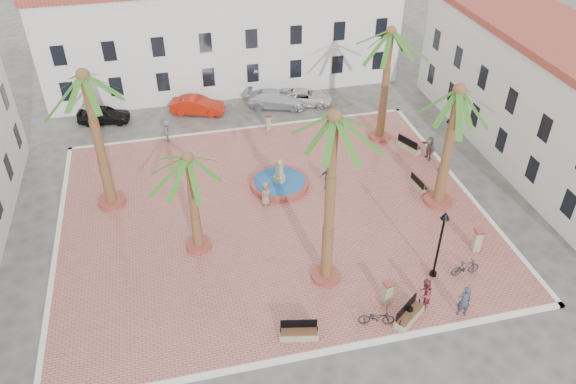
% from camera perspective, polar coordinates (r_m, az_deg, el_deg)
% --- Properties ---
extents(ground, '(120.00, 120.00, 0.00)m').
position_cam_1_polar(ground, '(35.52, -1.57, -2.30)').
color(ground, '#56544F').
rests_on(ground, ground).
extents(plaza, '(26.00, 22.00, 0.15)m').
position_cam_1_polar(plaza, '(35.47, -1.57, -2.21)').
color(plaza, '#AB5C51').
rests_on(plaza, ground).
extents(kerb_n, '(26.30, 0.30, 0.16)m').
position_cam_1_polar(kerb_n, '(44.48, -4.58, 6.40)').
color(kerb_n, silver).
rests_on(kerb_n, ground).
extents(kerb_s, '(26.30, 0.30, 0.16)m').
position_cam_1_polar(kerb_s, '(27.93, 3.38, -15.97)').
color(kerb_s, silver).
rests_on(kerb_s, ground).
extents(kerb_e, '(0.30, 22.30, 0.16)m').
position_cam_1_polar(kerb_e, '(39.63, 17.13, 0.61)').
color(kerb_e, silver).
rests_on(kerb_e, ground).
extents(kerb_w, '(0.30, 22.30, 0.16)m').
position_cam_1_polar(kerb_w, '(35.83, -22.43, -5.04)').
color(kerb_w, silver).
rests_on(kerb_w, ground).
extents(building_north, '(30.40, 7.40, 9.50)m').
position_cam_1_polar(building_north, '(50.63, -6.63, 15.95)').
color(building_north, silver).
rests_on(building_north, ground).
extents(building_east, '(7.40, 26.40, 9.00)m').
position_cam_1_polar(building_east, '(42.61, 25.28, 8.25)').
color(building_east, silver).
rests_on(building_east, ground).
extents(fountain, '(3.93, 3.93, 2.03)m').
position_cam_1_polar(fountain, '(37.64, -0.87, 1.03)').
color(fountain, '#A04536').
rests_on(fountain, plaza).
extents(palm_nw, '(5.71, 5.71, 9.28)m').
position_cam_1_polar(palm_nw, '(34.03, -19.80, 9.65)').
color(palm_nw, '#A04536').
rests_on(palm_nw, plaza).
extents(palm_sw, '(4.85, 4.85, 6.49)m').
position_cam_1_polar(palm_sw, '(30.13, -9.99, 2.23)').
color(palm_sw, '#A04536').
rests_on(palm_sw, plaza).
extents(palm_s, '(5.18, 5.18, 10.33)m').
position_cam_1_polar(palm_s, '(25.69, 4.65, 5.76)').
color(palm_s, '#A04536').
rests_on(palm_s, plaza).
extents(palm_e, '(5.80, 5.80, 8.35)m').
position_cam_1_polar(palm_e, '(33.95, 16.75, 8.48)').
color(palm_e, '#A04536').
rests_on(palm_e, plaza).
extents(palm_ne, '(5.33, 5.33, 8.73)m').
position_cam_1_polar(palm_ne, '(40.38, 10.31, 14.58)').
color(palm_ne, '#A04536').
rests_on(palm_ne, plaza).
extents(bench_s, '(1.98, 0.95, 1.00)m').
position_cam_1_polar(bench_s, '(28.15, 1.11, -14.16)').
color(bench_s, gray).
rests_on(bench_s, plaza).
extents(bench_se, '(1.95, 1.64, 1.04)m').
position_cam_1_polar(bench_se, '(29.49, 12.17, -12.18)').
color(bench_se, gray).
rests_on(bench_se, plaza).
extents(bench_e, '(0.71, 1.70, 0.87)m').
position_cam_1_polar(bench_e, '(38.41, 13.16, 0.70)').
color(bench_e, gray).
rests_on(bench_e, plaza).
extents(bench_ne, '(1.35, 2.01, 1.03)m').
position_cam_1_polar(bench_ne, '(42.39, 12.18, 4.57)').
color(bench_ne, gray).
rests_on(bench_ne, plaza).
extents(lamppost_s, '(0.48, 0.48, 4.42)m').
position_cam_1_polar(lamppost_s, '(30.32, 15.34, -4.08)').
color(lamppost_s, black).
rests_on(lamppost_s, plaza).
extents(lamppost_e, '(0.47, 0.47, 4.30)m').
position_cam_1_polar(lamppost_e, '(39.13, 15.88, 5.59)').
color(lamppost_e, black).
rests_on(lamppost_e, plaza).
extents(bollard_se, '(0.60, 0.60, 1.41)m').
position_cam_1_polar(bollard_se, '(29.79, 10.05, -9.99)').
color(bollard_se, gray).
rests_on(bollard_se, plaza).
extents(bollard_n, '(0.50, 0.50, 1.25)m').
position_cam_1_polar(bollard_n, '(43.89, -2.06, 7.13)').
color(bollard_n, gray).
rests_on(bollard_n, plaza).
extents(bollard_e, '(0.60, 0.60, 1.44)m').
position_cam_1_polar(bollard_e, '(34.06, 18.69, -4.62)').
color(bollard_e, gray).
rests_on(bollard_e, plaza).
extents(litter_bin, '(0.32, 0.32, 0.63)m').
position_cam_1_polar(litter_bin, '(29.61, 12.23, -11.88)').
color(litter_bin, black).
rests_on(litter_bin, plaza).
extents(cyclist_a, '(0.78, 0.59, 1.95)m').
position_cam_1_polar(cyclist_a, '(29.93, 17.46, -10.50)').
color(cyclist_a, '#2F3545').
rests_on(cyclist_a, plaza).
extents(bicycle_a, '(1.92, 1.06, 0.96)m').
position_cam_1_polar(bicycle_a, '(28.89, 8.98, -12.46)').
color(bicycle_a, black).
rests_on(bicycle_a, plaza).
extents(cyclist_b, '(1.11, 1.09, 1.81)m').
position_cam_1_polar(cyclist_b, '(29.88, 13.71, -9.96)').
color(cyclist_b, maroon).
rests_on(cyclist_b, plaza).
extents(bicycle_b, '(1.69, 0.50, 1.01)m').
position_cam_1_polar(bicycle_b, '(32.45, 17.59, -7.31)').
color(bicycle_b, black).
rests_on(bicycle_b, plaza).
extents(pedestrian_fountain_a, '(0.98, 0.91, 1.68)m').
position_cam_1_polar(pedestrian_fountain_a, '(35.64, -2.27, -0.16)').
color(pedestrian_fountain_a, '#7E6A51').
rests_on(pedestrian_fountain_a, plaza).
extents(pedestrian_fountain_b, '(1.07, 0.78, 1.69)m').
position_cam_1_polar(pedestrian_fountain_b, '(37.14, 4.05, 1.45)').
color(pedestrian_fountain_b, navy).
rests_on(pedestrian_fountain_b, plaza).
extents(pedestrian_north, '(0.78, 1.20, 1.75)m').
position_cam_1_polar(pedestrian_north, '(43.15, -12.14, 6.10)').
color(pedestrian_north, '#54535A').
rests_on(pedestrian_north, plaza).
extents(pedestrian_east, '(0.68, 1.69, 1.78)m').
position_cam_1_polar(pedestrian_east, '(41.36, 14.15, 4.39)').
color(pedestrian_east, '#685951').
rests_on(pedestrian_east, plaza).
extents(car_black, '(4.32, 2.35, 1.39)m').
position_cam_1_polar(car_black, '(47.46, -18.23, 7.49)').
color(car_black, black).
rests_on(car_black, ground).
extents(car_red, '(4.60, 2.83, 1.43)m').
position_cam_1_polar(car_red, '(47.02, -9.18, 8.66)').
color(car_red, '#B81D0A').
rests_on(car_red, ground).
extents(car_silver, '(5.25, 3.53, 1.41)m').
position_cam_1_polar(car_silver, '(47.49, -1.16, 9.42)').
color(car_silver, silver).
rests_on(car_silver, ground).
extents(car_white, '(4.92, 3.35, 1.25)m').
position_cam_1_polar(car_white, '(48.05, 1.78, 9.64)').
color(car_white, silver).
rests_on(car_white, ground).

